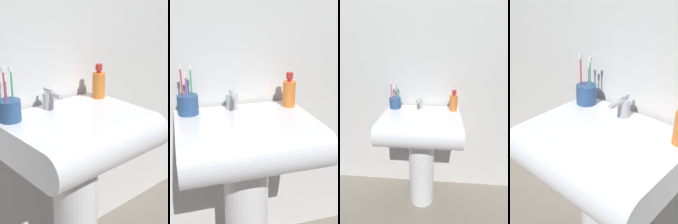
# 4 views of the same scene
# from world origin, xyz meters

# --- Properties ---
(wall_back) EXTENTS (5.00, 0.05, 2.40)m
(wall_back) POSITION_xyz_m (0.00, 0.24, 1.20)
(wall_back) COLOR silver
(wall_back) RESTS_ON ground
(sink_pedestal) EXTENTS (0.20, 0.20, 0.67)m
(sink_pedestal) POSITION_xyz_m (0.00, 0.00, 0.33)
(sink_pedestal) COLOR white
(sink_pedestal) RESTS_ON ground
(sink_basin) EXTENTS (0.57, 0.47, 0.15)m
(sink_basin) POSITION_xyz_m (0.00, -0.05, 0.74)
(sink_basin) COLOR white
(sink_basin) RESTS_ON sink_pedestal
(faucet) EXTENTS (0.05, 0.12, 0.09)m
(faucet) POSITION_xyz_m (-0.03, 0.13, 0.86)
(faucet) COLOR #B7B7BC
(faucet) RESTS_ON sink_basin
(toothbrush_cup) EXTENTS (0.09, 0.09, 0.22)m
(toothbrush_cup) POSITION_xyz_m (-0.22, 0.13, 0.87)
(toothbrush_cup) COLOR #2D5184
(toothbrush_cup) RESTS_ON sink_basin
(soap_bottle) EXTENTS (0.06, 0.06, 0.16)m
(soap_bottle) POSITION_xyz_m (0.24, 0.11, 0.89)
(soap_bottle) COLOR orange
(soap_bottle) RESTS_ON sink_basin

